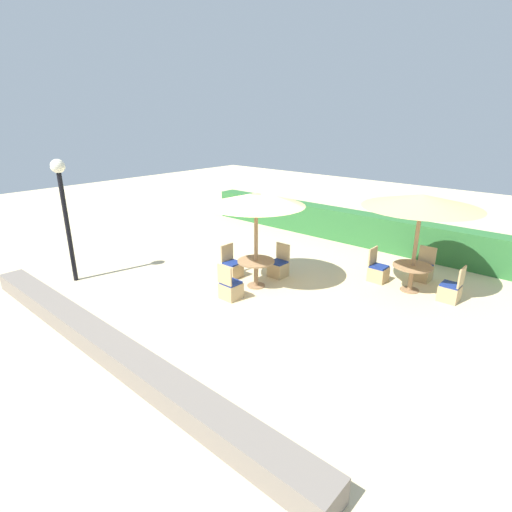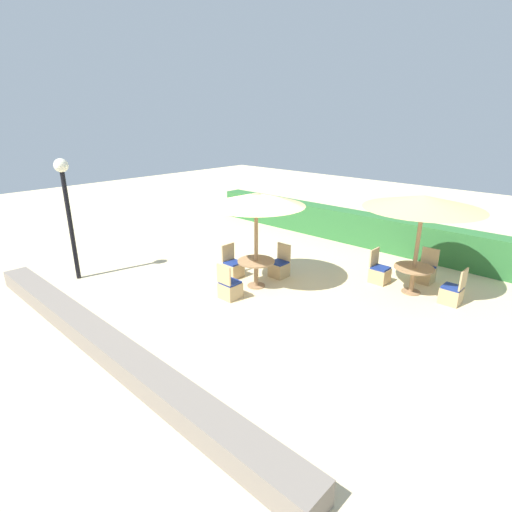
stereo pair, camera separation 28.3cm
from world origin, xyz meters
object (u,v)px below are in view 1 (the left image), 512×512
object	(u,v)px
lamp_post	(63,197)
patio_chair_center_north	(278,267)
round_table_center	(256,267)
patio_chair_back_right_east	(450,291)
round_table_back_right	(412,271)
parasol_back_right	(422,201)
patio_chair_center_west	(232,268)
patio_chair_back_right_north	(423,271)
patio_chair_back_right_west	(378,272)
parasol_center	(256,200)
patio_chair_center_south	(231,289)

from	to	relation	value
lamp_post	patio_chair_center_north	world-z (taller)	lamp_post
round_table_center	patio_chair_back_right_east	xyz separation A→B (m)	(4.19, 2.51, -0.30)
patio_chair_center_north	patio_chair_back_right_east	distance (m)	4.47
lamp_post	round_table_back_right	distance (m)	9.30
parasol_back_right	patio_chair_back_right_east	world-z (taller)	parasol_back_right
patio_chair_center_west	parasol_back_right	bearing A→B (deg)	120.11
round_table_center	patio_chair_center_north	size ratio (longest dim) A/B	1.06
round_table_center	patio_chair_back_right_north	xyz separation A→B (m)	(3.19, 3.41, -0.30)
lamp_post	patio_chair_back_right_north	size ratio (longest dim) A/B	3.57
lamp_post	patio_chair_back_right_west	bearing A→B (deg)	41.18
round_table_center	parasol_back_right	world-z (taller)	parasol_back_right
round_table_center	patio_chair_center_north	xyz separation A→B (m)	(-0.00, 0.97, -0.30)
round_table_back_right	patio_chair_back_right_north	world-z (taller)	patio_chair_back_right_north
round_table_back_right	patio_chair_back_right_east	distance (m)	1.02
lamp_post	round_table_back_right	world-z (taller)	lamp_post
patio_chair_center_west	patio_chair_back_right_east	xyz separation A→B (m)	(5.15, 2.46, 0.00)
patio_chair_back_right_east	patio_chair_back_right_north	bearing A→B (deg)	48.17
parasol_center	round_table_back_right	bearing A→B (deg)	37.50
patio_chair_center_north	patio_chair_back_right_north	bearing A→B (deg)	-142.59
parasol_center	patio_chair_back_right_west	size ratio (longest dim) A/B	2.73
parasol_center	round_table_back_right	size ratio (longest dim) A/B	2.57
parasol_back_right	patio_chair_center_south	bearing A→B (deg)	-132.71
round_table_center	patio_chair_back_right_east	distance (m)	4.90
patio_chair_back_right_west	round_table_center	bearing A→B (deg)	-42.15
parasol_back_right	patio_chair_back_right_north	size ratio (longest dim) A/B	3.08
patio_chair_center_west	patio_chair_back_right_north	bearing A→B (deg)	129.07
patio_chair_center_south	patio_chair_back_right_east	xyz separation A→B (m)	(4.17, 3.50, 0.00)
patio_chair_center_west	patio_chair_back_right_west	bearing A→B (deg)	127.36
patio_chair_center_north	round_table_back_right	distance (m)	3.56
parasol_center	round_table_center	distance (m)	1.80
patio_chair_center_south	patio_chair_back_right_north	size ratio (longest dim) A/B	1.00
round_table_center	patio_chair_back_right_east	world-z (taller)	patio_chair_back_right_east
round_table_back_right	patio_chair_back_right_west	size ratio (longest dim) A/B	1.06
round_table_back_right	patio_chair_back_right_east	size ratio (longest dim) A/B	1.06
patio_chair_center_north	patio_chair_center_south	size ratio (longest dim) A/B	1.00
patio_chair_center_south	patio_chair_center_west	distance (m)	1.43
round_table_center	round_table_back_right	distance (m)	4.05
patio_chair_center_north	patio_chair_back_right_west	size ratio (longest dim) A/B	1.00
patio_chair_center_west	patio_chair_back_right_east	bearing A→B (deg)	115.56
patio_chair_back_right_north	parasol_center	bearing A→B (deg)	46.95
lamp_post	round_table_center	distance (m)	5.37
parasol_center	patio_chair_center_south	world-z (taller)	parasol_center
patio_chair_center_west	patio_chair_back_right_west	distance (m)	4.07
patio_chair_center_west	round_table_center	bearing A→B (deg)	86.94
round_table_back_right	patio_chair_back_right_west	world-z (taller)	patio_chair_back_right_west
patio_chair_center_north	patio_chair_center_south	bearing A→B (deg)	90.80
round_table_center	patio_chair_back_right_north	size ratio (longest dim) A/B	1.06
parasol_center	patio_chair_center_north	world-z (taller)	parasol_center
parasol_center	round_table_center	bearing A→B (deg)	82.87
lamp_post	patio_chair_center_west	xyz separation A→B (m)	(3.11, 3.08, -2.09)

